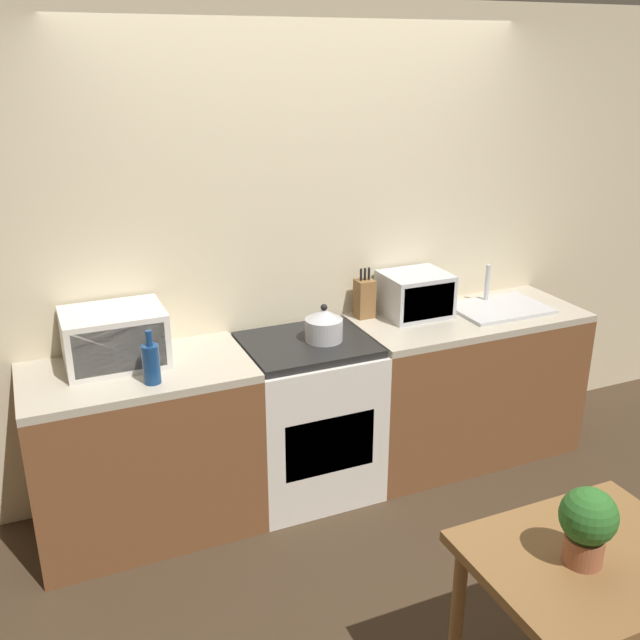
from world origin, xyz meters
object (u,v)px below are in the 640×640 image
(toaster_oven, at_px, (415,294))
(dining_table, at_px, (587,584))
(microwave, at_px, (115,338))
(bottle, at_px, (151,363))
(stove_range, at_px, (308,417))
(kettle, at_px, (324,325))

(toaster_oven, height_order, dining_table, toaster_oven)
(microwave, relative_size, bottle, 1.85)
(stove_range, height_order, dining_table, stove_range)
(stove_range, distance_m, microwave, 1.14)
(stove_range, distance_m, dining_table, 1.83)
(stove_range, relative_size, toaster_oven, 2.44)
(bottle, bearing_deg, microwave, 112.37)
(kettle, distance_m, toaster_oven, 0.66)
(kettle, height_order, dining_table, kettle)
(dining_table, bearing_deg, toaster_oven, 77.13)
(bottle, relative_size, dining_table, 0.33)
(kettle, bearing_deg, dining_table, -83.52)
(bottle, xyz_separation_m, dining_table, (1.14, -1.62, -0.37))
(kettle, xyz_separation_m, bottle, (-0.94, -0.16, 0.01))
(stove_range, bearing_deg, dining_table, -80.83)
(stove_range, bearing_deg, toaster_oven, 10.05)
(kettle, relative_size, toaster_oven, 0.55)
(toaster_oven, bearing_deg, microwave, -179.27)
(microwave, height_order, dining_table, microwave)
(microwave, distance_m, dining_table, 2.32)
(dining_table, bearing_deg, bottle, 125.15)
(kettle, height_order, microwave, microwave)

